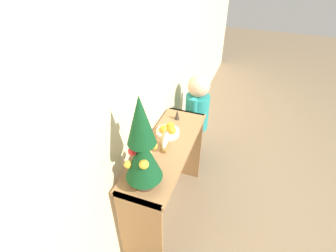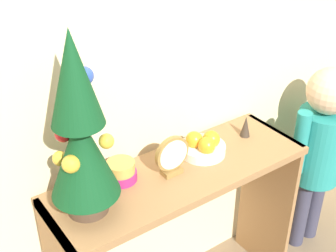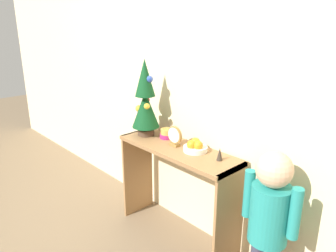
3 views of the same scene
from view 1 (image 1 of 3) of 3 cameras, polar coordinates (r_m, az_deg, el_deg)
ground_plane at (r=2.40m, az=3.74°, el=-19.16°), size 12.00×12.00×0.00m
back_wall at (r=1.67m, az=-7.25°, el=10.30°), size 7.00×0.05×2.50m
console_table at (r=2.00m, az=-0.26°, el=-8.58°), size 1.00×0.33×0.75m
mini_tree at (r=1.43m, az=-5.62°, el=-4.61°), size 0.22×0.22×0.61m
fruit_bowl at (r=1.96m, az=0.01°, el=-1.03°), size 0.17×0.17×0.09m
singing_bowl at (r=1.74m, az=-5.09°, el=-7.09°), size 0.11×0.11×0.07m
desk_clock at (r=1.80m, az=-0.78°, el=-3.35°), size 0.13×0.04×0.15m
figurine at (r=2.13m, az=2.00°, el=2.52°), size 0.04×0.04×0.09m
child_figure at (r=2.57m, az=6.34°, el=3.47°), size 0.36×0.23×0.96m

